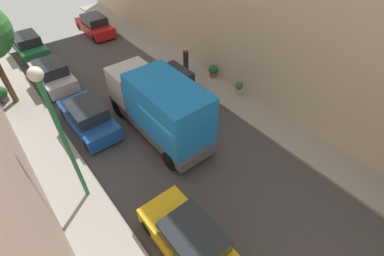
{
  "coord_description": "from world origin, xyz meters",
  "views": [
    {
      "loc": [
        -5.43,
        -7.83,
        9.99
      ],
      "look_at": [
        1.13,
        0.23,
        0.5
      ],
      "focal_mm": 25.81,
      "sensor_mm": 36.0,
      "label": 1
    }
  ],
  "objects_px": {
    "lamp_post": "(57,124)",
    "parked_car_left_2": "(191,242)",
    "parked_car_left_4": "(53,74)",
    "delivery_truck": "(159,106)",
    "parked_car_right_2": "(95,26)",
    "potted_plant_2": "(239,87)",
    "potted_plant_3": "(213,71)",
    "parked_car_right_1": "(173,82)",
    "parked_car_left_3": "(88,117)",
    "parked_car_left_5": "(29,45)",
    "pedestrian": "(186,59)",
    "potted_plant_0": "(1,94)"
  },
  "relations": [
    {
      "from": "lamp_post",
      "to": "parked_car_right_2",
      "type": "bearing_deg",
      "value": 64.04
    },
    {
      "from": "parked_car_left_3",
      "to": "delivery_truck",
      "type": "bearing_deg",
      "value": -45.39
    },
    {
      "from": "parked_car_right_2",
      "to": "delivery_truck",
      "type": "xyz_separation_m",
      "value": [
        -2.7,
        -13.75,
        1.07
      ]
    },
    {
      "from": "parked_car_left_2",
      "to": "potted_plant_0",
      "type": "bearing_deg",
      "value": 102.35
    },
    {
      "from": "parked_car_right_1",
      "to": "potted_plant_2",
      "type": "xyz_separation_m",
      "value": [
        2.83,
        -2.84,
        -0.1
      ]
    },
    {
      "from": "parked_car_right_2",
      "to": "parked_car_left_4",
      "type": "bearing_deg",
      "value": -134.1
    },
    {
      "from": "parked_car_left_3",
      "to": "delivery_truck",
      "type": "distance_m",
      "value": 3.99
    },
    {
      "from": "parked_car_left_3",
      "to": "parked_car_right_1",
      "type": "xyz_separation_m",
      "value": [
        5.4,
        -0.1,
        0.0
      ]
    },
    {
      "from": "delivery_truck",
      "to": "potted_plant_2",
      "type": "height_order",
      "value": "delivery_truck"
    },
    {
      "from": "parked_car_left_4",
      "to": "lamp_post",
      "type": "distance_m",
      "value": 10.17
    },
    {
      "from": "parked_car_left_3",
      "to": "potted_plant_0",
      "type": "bearing_deg",
      "value": 119.88
    },
    {
      "from": "parked_car_left_2",
      "to": "parked_car_left_5",
      "type": "bearing_deg",
      "value": 90.0
    },
    {
      "from": "delivery_truck",
      "to": "pedestrian",
      "type": "distance_m",
      "value": 6.12
    },
    {
      "from": "parked_car_left_3",
      "to": "potted_plant_0",
      "type": "height_order",
      "value": "parked_car_left_3"
    },
    {
      "from": "parked_car_left_3",
      "to": "delivery_truck",
      "type": "height_order",
      "value": "delivery_truck"
    },
    {
      "from": "parked_car_left_2",
      "to": "parked_car_left_4",
      "type": "relative_size",
      "value": 1.0
    },
    {
      "from": "delivery_truck",
      "to": "potted_plant_3",
      "type": "height_order",
      "value": "delivery_truck"
    },
    {
      "from": "delivery_truck",
      "to": "parked_car_left_5",
      "type": "bearing_deg",
      "value": 101.4
    },
    {
      "from": "parked_car_right_2",
      "to": "potted_plant_2",
      "type": "relative_size",
      "value": 5.08
    },
    {
      "from": "parked_car_left_3",
      "to": "parked_car_left_4",
      "type": "distance_m",
      "value": 5.44
    },
    {
      "from": "parked_car_left_5",
      "to": "parked_car_right_1",
      "type": "distance_m",
      "value": 12.03
    },
    {
      "from": "potted_plant_3",
      "to": "potted_plant_2",
      "type": "bearing_deg",
      "value": -92.64
    },
    {
      "from": "parked_car_right_1",
      "to": "potted_plant_3",
      "type": "bearing_deg",
      "value": -8.05
    },
    {
      "from": "parked_car_right_2",
      "to": "parked_car_left_2",
      "type": "bearing_deg",
      "value": -105.43
    },
    {
      "from": "potted_plant_2",
      "to": "lamp_post",
      "type": "xyz_separation_m",
      "value": [
        -10.13,
        -1.04,
        3.43
      ]
    },
    {
      "from": "parked_car_left_3",
      "to": "parked_car_right_1",
      "type": "distance_m",
      "value": 5.4
    },
    {
      "from": "parked_car_left_4",
      "to": "potted_plant_0",
      "type": "bearing_deg",
      "value": -176.54
    },
    {
      "from": "lamp_post",
      "to": "parked_car_left_4",
      "type": "bearing_deg",
      "value": 78.6
    },
    {
      "from": "parked_car_right_1",
      "to": "pedestrian",
      "type": "relative_size",
      "value": 2.44
    },
    {
      "from": "potted_plant_2",
      "to": "lamp_post",
      "type": "relative_size",
      "value": 0.14
    },
    {
      "from": "parked_car_left_3",
      "to": "parked_car_left_5",
      "type": "height_order",
      "value": "same"
    },
    {
      "from": "delivery_truck",
      "to": "potted_plant_2",
      "type": "bearing_deg",
      "value": -2.06
    },
    {
      "from": "potted_plant_2",
      "to": "parked_car_left_3",
      "type": "bearing_deg",
      "value": 160.37
    },
    {
      "from": "parked_car_left_5",
      "to": "potted_plant_3",
      "type": "distance_m",
      "value": 13.94
    },
    {
      "from": "potted_plant_0",
      "to": "lamp_post",
      "type": "xyz_separation_m",
      "value": [
        1.12,
        -9.24,
        3.36
      ]
    },
    {
      "from": "parked_car_left_4",
      "to": "delivery_truck",
      "type": "relative_size",
      "value": 0.64
    },
    {
      "from": "parked_car_left_4",
      "to": "potted_plant_2",
      "type": "relative_size",
      "value": 5.08
    },
    {
      "from": "delivery_truck",
      "to": "potted_plant_0",
      "type": "bearing_deg",
      "value": 125.59
    },
    {
      "from": "parked_car_right_1",
      "to": "lamp_post",
      "type": "bearing_deg",
      "value": -151.99
    },
    {
      "from": "lamp_post",
      "to": "delivery_truck",
      "type": "bearing_deg",
      "value": 15.11
    },
    {
      "from": "lamp_post",
      "to": "parked_car_left_2",
      "type": "bearing_deg",
      "value": -67.4
    },
    {
      "from": "parked_car_left_2",
      "to": "potted_plant_3",
      "type": "height_order",
      "value": "parked_car_left_2"
    },
    {
      "from": "parked_car_left_4",
      "to": "potted_plant_3",
      "type": "relative_size",
      "value": 4.92
    },
    {
      "from": "parked_car_left_4",
      "to": "pedestrian",
      "type": "xyz_separation_m",
      "value": [
        7.38,
        -4.3,
        0.35
      ]
    },
    {
      "from": "parked_car_left_5",
      "to": "potted_plant_3",
      "type": "relative_size",
      "value": 4.92
    },
    {
      "from": "parked_car_left_2",
      "to": "parked_car_right_2",
      "type": "bearing_deg",
      "value": 74.57
    },
    {
      "from": "delivery_truck",
      "to": "potted_plant_0",
      "type": "relative_size",
      "value": 6.76
    },
    {
      "from": "parked_car_left_3",
      "to": "delivery_truck",
      "type": "relative_size",
      "value": 0.64
    },
    {
      "from": "potted_plant_3",
      "to": "lamp_post",
      "type": "distance_m",
      "value": 11.34
    },
    {
      "from": "parked_car_left_4",
      "to": "parked_car_right_1",
      "type": "bearing_deg",
      "value": -45.72
    }
  ]
}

